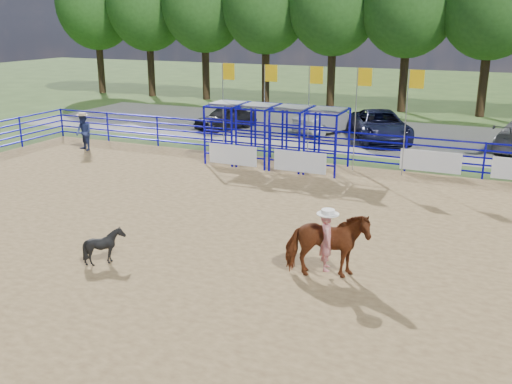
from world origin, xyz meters
TOP-DOWN VIEW (x-y plane):
  - ground at (0.00, 0.00)m, footprint 120.00×120.00m
  - arena_dirt at (0.00, 0.00)m, footprint 30.00×20.00m
  - gravel_strip at (0.00, 17.00)m, footprint 40.00×10.00m
  - horse_and_rider at (3.00, -0.98)m, footprint 2.18×1.49m
  - calf at (-2.44, -2.48)m, footprint 0.90×0.81m
  - spectator_cowboy at (-11.67, 7.78)m, footprint 1.01×0.90m
  - car_a at (-8.02, 15.45)m, footprint 2.95×4.09m
  - car_b at (-2.31, 16.71)m, footprint 3.12×4.48m
  - car_c at (0.71, 15.83)m, footprint 4.49×6.05m
  - perimeter_fence at (0.00, 0.00)m, footprint 30.10×20.10m
  - chute_assembly at (-1.90, 8.84)m, footprint 19.32×2.41m

SIDE VIEW (x-z plane):
  - ground at x=0.00m, z-range 0.00..0.00m
  - gravel_strip at x=0.00m, z-range 0.00..0.01m
  - arena_dirt at x=0.00m, z-range 0.00..0.02m
  - calf at x=-2.44m, z-range 0.02..0.97m
  - car_a at x=-8.02m, z-range 0.01..1.30m
  - car_b at x=-2.31m, z-range 0.01..1.41m
  - perimeter_fence at x=0.00m, z-range 0.00..1.50m
  - car_c at x=0.71m, z-range 0.01..1.54m
  - spectator_cowboy at x=-11.67m, z-range 0.02..1.81m
  - horse_and_rider at x=3.00m, z-range -0.29..2.17m
  - chute_assembly at x=-1.90m, z-range -0.84..3.36m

